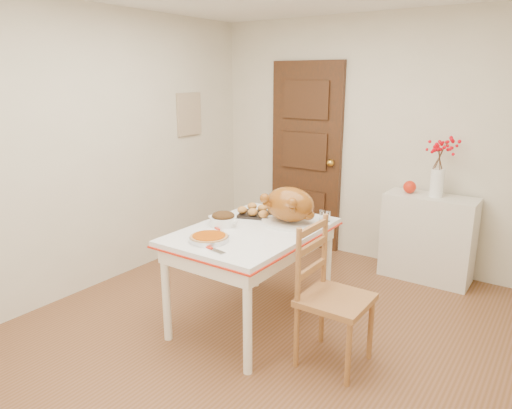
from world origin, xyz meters
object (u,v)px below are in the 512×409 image
Objects in this scene: kitchen_table at (252,276)px; chair_oak at (336,296)px; sideboard at (428,238)px; pumpkin_pie at (209,237)px; turkey_platter at (290,206)px.

chair_oak is (0.77, -0.13, 0.10)m from kitchen_table.
sideboard is 1.87m from kitchen_table.
chair_oak is at bearing -9.93° from kitchen_table.
kitchen_table is (-0.88, -1.65, -0.02)m from sideboard.
sideboard is at bearing -3.88° from chair_oak.
kitchen_table is 4.72× the size of pumpkin_pie.
sideboard is 0.63× the size of kitchen_table.
kitchen_table is at bearing -126.71° from turkey_platter.
chair_oak is 0.95m from pumpkin_pie.
sideboard is 1.78× the size of turkey_platter.
kitchen_table is 0.79m from chair_oak.
pumpkin_pie is (-0.09, -0.40, 0.42)m from kitchen_table.
chair_oak reaches higher than kitchen_table.
turkey_platter is at bearing 56.47° from chair_oak.
sideboard is at bearing 60.08° from turkey_platter.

